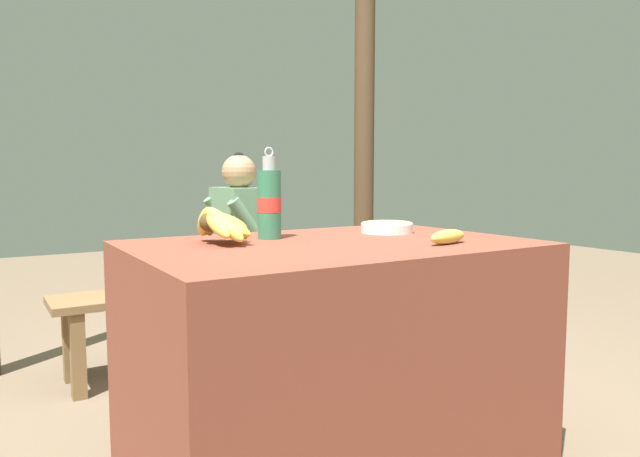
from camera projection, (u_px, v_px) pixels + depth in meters
name	position (u px, v px, depth m)	size (l,w,h in m)	color
market_counter	(332.00, 358.00, 1.85)	(1.24, 0.83, 0.76)	brown
banana_bunch_ripe	(219.00, 223.00, 1.76)	(0.17, 0.28, 0.13)	#4C381E
serving_bowl	(387.00, 227.00, 2.10)	(0.19, 0.19, 0.04)	white
water_bottle	(269.00, 203.00, 1.90)	(0.08, 0.08, 0.31)	#337556
loose_banana_front	(448.00, 237.00, 1.76)	(0.18, 0.08, 0.05)	#E0C64C
wooden_bench	(234.00, 294.00, 2.97)	(1.77, 0.32, 0.42)	brown
seated_vendor	(232.00, 244.00, 2.91)	(0.40, 0.39, 1.09)	#232328
banana_bunch_green	(145.00, 279.00, 2.72)	(0.16, 0.25, 0.13)	#4C381E
support_post_far	(364.00, 134.00, 3.83)	(0.13, 0.13, 2.49)	#4C3823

